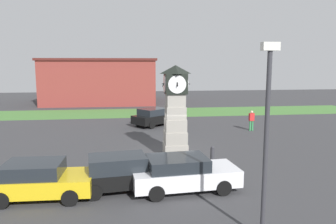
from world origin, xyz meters
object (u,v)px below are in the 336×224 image
at_px(pedestrian_by_cars, 252,119).
at_px(street_lamp_far_side, 267,128).
at_px(bollard_near_tower, 212,155).
at_px(car_far_lot, 155,117).
at_px(car_by_building, 183,173).
at_px(bollard_mid_row, 192,162).
at_px(car_navy_sedan, 40,180).
at_px(clock_tower, 175,112).
at_px(bollard_far_row, 176,167).
at_px(car_near_tower, 123,173).

bearing_deg(pedestrian_by_cars, street_lamp_far_side, -110.35).
relative_size(bollard_near_tower, pedestrian_by_cars, 0.62).
relative_size(car_far_lot, street_lamp_far_side, 0.73).
relative_size(car_by_building, car_far_lot, 1.07).
bearing_deg(street_lamp_far_side, bollard_mid_row, 97.27).
xyz_separation_m(pedestrian_by_cars, street_lamp_far_side, (-5.88, -15.87, 2.54)).
xyz_separation_m(car_by_building, car_far_lot, (0.11, 14.87, 0.02)).
xyz_separation_m(bollard_mid_row, car_by_building, (-0.89, -2.49, 0.32)).
bearing_deg(bollard_near_tower, car_by_building, -123.17).
distance_m(car_navy_sedan, car_by_building, 5.83).
bearing_deg(bollard_mid_row, clock_tower, 98.81).
distance_m(bollard_mid_row, car_navy_sedan, 7.20).
bearing_deg(bollard_far_row, car_far_lot, 89.33).
relative_size(bollard_mid_row, street_lamp_far_side, 0.14).
bearing_deg(clock_tower, pedestrian_by_cars, 41.82).
relative_size(bollard_near_tower, street_lamp_far_side, 0.17).
distance_m(bollard_mid_row, pedestrian_by_cars, 11.41).
xyz_separation_m(bollard_mid_row, pedestrian_by_cars, (6.74, 9.20, 0.49)).
xyz_separation_m(bollard_near_tower, car_near_tower, (-4.71, -2.99, 0.26)).
height_order(bollard_mid_row, pedestrian_by_cars, pedestrian_by_cars).
bearing_deg(car_far_lot, bollard_far_row, -90.67).
bearing_deg(clock_tower, car_by_building, -95.01).
relative_size(bollard_mid_row, bollard_far_row, 0.90).
xyz_separation_m(clock_tower, street_lamp_far_side, (1.28, -9.45, 0.87)).
relative_size(car_near_tower, pedestrian_by_cars, 2.75).
bearing_deg(car_navy_sedan, bollard_near_tower, 22.93).
bearing_deg(car_near_tower, clock_tower, 58.69).
height_order(bollard_near_tower, car_navy_sedan, car_navy_sedan).
height_order(clock_tower, street_lamp_far_side, street_lamp_far_side).
bearing_deg(bollard_near_tower, bollard_mid_row, -146.95).
relative_size(bollard_near_tower, car_navy_sedan, 0.25).
xyz_separation_m(car_navy_sedan, street_lamp_far_side, (7.58, -4.11, 2.71)).
xyz_separation_m(bollard_mid_row, car_navy_sedan, (-6.73, -2.56, 0.33)).
distance_m(clock_tower, pedestrian_by_cars, 9.76).
height_order(clock_tower, bollard_near_tower, clock_tower).
bearing_deg(bollard_far_row, street_lamp_far_side, -72.93).
xyz_separation_m(car_navy_sedan, pedestrian_by_cars, (13.46, 11.75, 0.17)).
bearing_deg(bollard_mid_row, street_lamp_far_side, -82.73).
bearing_deg(bollard_near_tower, car_near_tower, -147.64).
bearing_deg(car_far_lot, clock_tower, -87.88).
relative_size(bollard_near_tower, bollard_mid_row, 1.18).
bearing_deg(street_lamp_far_side, car_by_building, 112.64).
relative_size(clock_tower, car_navy_sedan, 1.28).
height_order(bollard_near_tower, car_by_building, car_by_building).
height_order(bollard_far_row, car_navy_sedan, car_navy_sedan).
distance_m(bollard_far_row, car_navy_sedan, 6.04).
bearing_deg(car_far_lot, street_lamp_far_side, -85.09).
bearing_deg(bollard_mid_row, car_far_lot, 93.64).
relative_size(car_navy_sedan, street_lamp_far_side, 0.69).
bearing_deg(bollard_near_tower, car_far_lot, 100.12).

